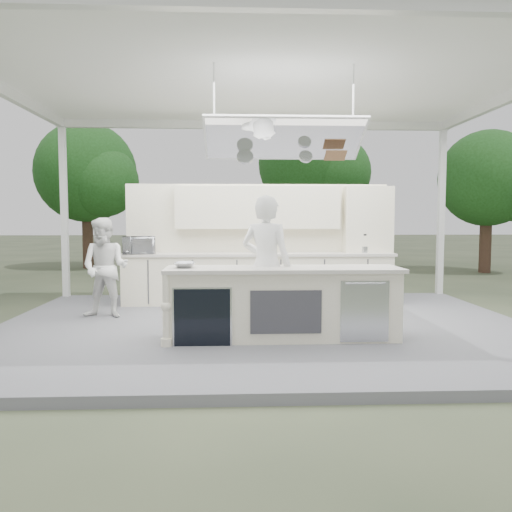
{
  "coord_description": "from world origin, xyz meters",
  "views": [
    {
      "loc": [
        -0.45,
        -7.43,
        1.71
      ],
      "look_at": [
        -0.1,
        0.4,
        1.12
      ],
      "focal_mm": 35.0,
      "sensor_mm": 36.0,
      "label": 1
    }
  ],
  "objects_px": {
    "back_counter": "(258,278)",
    "sous_chef": "(105,268)",
    "demo_island": "(282,303)",
    "head_chef": "(266,266)"
  },
  "relations": [
    {
      "from": "back_counter",
      "to": "sous_chef",
      "type": "height_order",
      "value": "sous_chef"
    },
    {
      "from": "demo_island",
      "to": "head_chef",
      "type": "relative_size",
      "value": 1.63
    },
    {
      "from": "demo_island",
      "to": "back_counter",
      "type": "relative_size",
      "value": 0.61
    },
    {
      "from": "sous_chef",
      "to": "head_chef",
      "type": "bearing_deg",
      "value": -18.63
    },
    {
      "from": "demo_island",
      "to": "head_chef",
      "type": "distance_m",
      "value": 0.56
    },
    {
      "from": "demo_island",
      "to": "back_counter",
      "type": "height_order",
      "value": "same"
    },
    {
      "from": "head_chef",
      "to": "sous_chef",
      "type": "relative_size",
      "value": 1.19
    },
    {
      "from": "sous_chef",
      "to": "back_counter",
      "type": "bearing_deg",
      "value": 36.07
    },
    {
      "from": "back_counter",
      "to": "head_chef",
      "type": "xyz_separation_m",
      "value": [
        -0.01,
        -2.6,
        0.48
      ]
    },
    {
      "from": "demo_island",
      "to": "head_chef",
      "type": "xyz_separation_m",
      "value": [
        -0.19,
        0.21,
        0.48
      ]
    }
  ]
}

